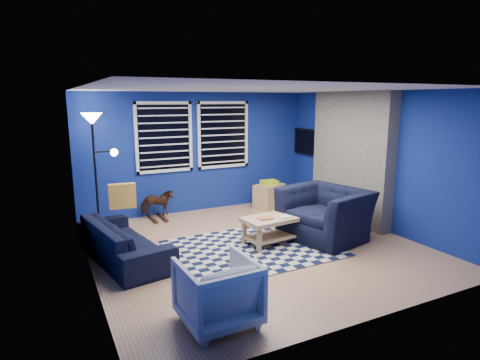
% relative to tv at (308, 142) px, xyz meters
% --- Properties ---
extents(floor, '(5.00, 5.00, 0.00)m').
position_rel_tv_xyz_m(floor, '(-2.45, -2.00, -1.40)').
color(floor, tan).
rests_on(floor, ground).
extents(ceiling, '(5.00, 5.00, 0.00)m').
position_rel_tv_xyz_m(ceiling, '(-2.45, -2.00, 1.10)').
color(ceiling, white).
rests_on(ceiling, wall_back).
extents(wall_back, '(5.00, 0.00, 5.00)m').
position_rel_tv_xyz_m(wall_back, '(-2.45, 0.50, -0.15)').
color(wall_back, navy).
rests_on(wall_back, floor).
extents(wall_left, '(0.00, 5.00, 5.00)m').
position_rel_tv_xyz_m(wall_left, '(-4.95, -2.00, -0.15)').
color(wall_left, navy).
rests_on(wall_left, floor).
extents(wall_right, '(0.00, 5.00, 5.00)m').
position_rel_tv_xyz_m(wall_right, '(0.05, -2.00, -0.15)').
color(wall_right, navy).
rests_on(wall_right, floor).
extents(fireplace, '(0.65, 2.00, 2.50)m').
position_rel_tv_xyz_m(fireplace, '(-0.09, -1.50, -0.20)').
color(fireplace, gray).
rests_on(fireplace, floor).
extents(window_left, '(1.17, 0.06, 1.42)m').
position_rel_tv_xyz_m(window_left, '(-3.20, 0.46, 0.20)').
color(window_left, black).
rests_on(window_left, wall_back).
extents(window_right, '(1.17, 0.06, 1.42)m').
position_rel_tv_xyz_m(window_right, '(-1.90, 0.46, 0.20)').
color(window_right, black).
rests_on(window_right, wall_back).
extents(tv, '(0.07, 1.00, 0.58)m').
position_rel_tv_xyz_m(tv, '(0.00, 0.00, 0.00)').
color(tv, black).
rests_on(tv, wall_right).
extents(rug, '(2.53, 2.04, 0.02)m').
position_rel_tv_xyz_m(rug, '(-2.53, -2.07, -1.39)').
color(rug, black).
rests_on(rug, floor).
extents(sofa, '(2.12, 1.14, 0.59)m').
position_rel_tv_xyz_m(sofa, '(-4.45, -1.58, -1.11)').
color(sofa, black).
rests_on(sofa, floor).
extents(armchair_big, '(1.57, 1.44, 0.86)m').
position_rel_tv_xyz_m(armchair_big, '(-1.20, -2.18, -0.97)').
color(armchair_big, black).
rests_on(armchair_big, floor).
extents(armchair_bent, '(0.79, 0.81, 0.71)m').
position_rel_tv_xyz_m(armchair_bent, '(-3.89, -3.82, -1.04)').
color(armchair_bent, gray).
rests_on(armchair_bent, floor).
extents(rocking_horse, '(0.45, 0.69, 0.53)m').
position_rel_tv_xyz_m(rocking_horse, '(-3.47, 0.19, -1.06)').
color(rocking_horse, '#492417').
rests_on(rocking_horse, floor).
extents(coffee_table, '(1.01, 0.65, 0.48)m').
position_rel_tv_xyz_m(coffee_table, '(-2.14, -2.01, -1.07)').
color(coffee_table, tan).
rests_on(coffee_table, rug).
extents(cabinet, '(0.74, 0.62, 0.62)m').
position_rel_tv_xyz_m(cabinet, '(-1.03, -0.04, -1.13)').
color(cabinet, tan).
rests_on(cabinet, floor).
extents(floor_lamp, '(0.58, 0.35, 2.12)m').
position_rel_tv_xyz_m(floor_lamp, '(-4.57, 0.01, 0.33)').
color(floor_lamp, black).
rests_on(floor_lamp, floor).
extents(throw_pillow, '(0.44, 0.17, 0.41)m').
position_rel_tv_xyz_m(throw_pillow, '(-4.30, -0.83, -0.61)').
color(throw_pillow, gold).
rests_on(throw_pillow, sofa).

